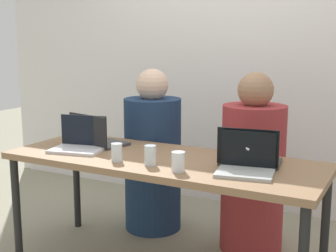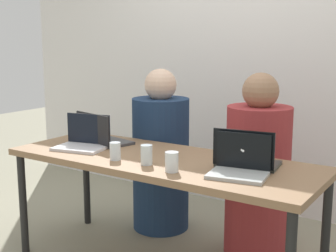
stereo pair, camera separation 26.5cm
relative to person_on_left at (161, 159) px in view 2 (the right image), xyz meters
name	(u,v)px [view 2 (the right image)]	position (x,y,z in m)	size (l,w,h in m)	color
back_wall	(256,56)	(0.38, 0.83, 0.74)	(4.95, 0.10, 2.55)	silver
desk	(162,167)	(0.38, -0.56, 0.12)	(1.91, 0.70, 0.72)	#886646
person_on_left	(161,159)	(0.00, 0.00, 0.00)	(0.44, 0.44, 1.20)	navy
person_on_right	(258,175)	(0.77, 0.00, 0.00)	(0.48, 0.48, 1.20)	#9B2F31
laptop_front_right	(240,166)	(0.93, -0.63, 0.23)	(0.32, 0.27, 0.21)	#B2B7B6
laptop_back_right	(247,158)	(0.89, -0.47, 0.23)	(0.37, 0.28, 0.22)	#363C37
laptop_front_left	(83,141)	(-0.18, -0.63, 0.23)	(0.35, 0.28, 0.21)	silver
laptop_back_left	(102,137)	(-0.16, -0.46, 0.23)	(0.40, 0.30, 0.21)	#35363B
water_glass_left	(115,152)	(0.19, -0.75, 0.23)	(0.06, 0.06, 0.10)	silver
water_glass_right	(172,163)	(0.60, -0.77, 0.23)	(0.07, 0.07, 0.11)	white
water_glass_center	(147,156)	(0.40, -0.73, 0.23)	(0.07, 0.07, 0.11)	silver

